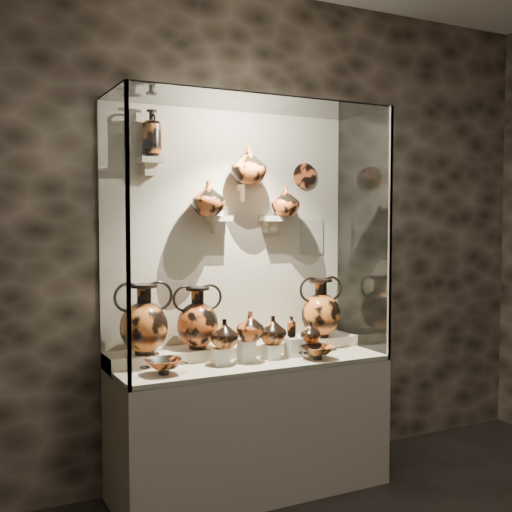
{
  "coord_description": "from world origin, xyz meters",
  "views": [
    {
      "loc": [
        -1.74,
        -1.33,
        1.7
      ],
      "look_at": [
        0.07,
        2.23,
        1.47
      ],
      "focal_mm": 45.0,
      "sensor_mm": 36.0,
      "label": 1
    }
  ],
  "objects": [
    {
      "name": "wall_back",
      "position": [
        0.0,
        2.5,
        1.6
      ],
      "size": [
        5.0,
        0.02,
        3.2
      ],
      "primitive_type": "cube",
      "color": "black",
      "rests_on": "ground"
    },
    {
      "name": "plinth",
      "position": [
        0.0,
        2.18,
        0.4
      ],
      "size": [
        1.7,
        0.6,
        0.8
      ],
      "primitive_type": "cube",
      "color": "#BDB298",
      "rests_on": "floor"
    },
    {
      "name": "front_tier",
      "position": [
        0.0,
        2.18,
        0.82
      ],
      "size": [
        1.68,
        0.58,
        0.03
      ],
      "primitive_type": "cube",
      "color": "beige",
      "rests_on": "plinth"
    },
    {
      "name": "rear_tier",
      "position": [
        0.0,
        2.35,
        0.85
      ],
      "size": [
        1.7,
        0.25,
        0.1
      ],
      "primitive_type": "cube",
      "color": "beige",
      "rests_on": "plinth"
    },
    {
      "name": "back_panel",
      "position": [
        0.0,
        2.5,
        1.6
      ],
      "size": [
        1.7,
        0.03,
        1.6
      ],
      "primitive_type": "cube",
      "color": "#BDB298",
      "rests_on": "plinth"
    },
    {
      "name": "glass_front",
      "position": [
        0.0,
        1.88,
        1.6
      ],
      "size": [
        1.7,
        0.01,
        1.6
      ],
      "primitive_type": "cube",
      "color": "white",
      "rests_on": "plinth"
    },
    {
      "name": "glass_left",
      "position": [
        -0.85,
        2.18,
        1.6
      ],
      "size": [
        0.01,
        0.6,
        1.6
      ],
      "primitive_type": "cube",
      "color": "white",
      "rests_on": "plinth"
    },
    {
      "name": "glass_right",
      "position": [
        0.85,
        2.18,
        1.6
      ],
      "size": [
        0.01,
        0.6,
        1.6
      ],
      "primitive_type": "cube",
      "color": "white",
      "rests_on": "plinth"
    },
    {
      "name": "glass_top",
      "position": [
        0.0,
        2.18,
        2.4
      ],
      "size": [
        1.7,
        0.6,
        0.01
      ],
      "primitive_type": "cube",
      "color": "white",
      "rests_on": "back_panel"
    },
    {
      "name": "frame_post_left",
      "position": [
        -0.84,
        1.89,
        1.6
      ],
      "size": [
        0.02,
        0.02,
        1.6
      ],
      "primitive_type": "cube",
      "color": "gray",
      "rests_on": "plinth"
    },
    {
      "name": "frame_post_right",
      "position": [
        0.84,
        1.89,
        1.6
      ],
      "size": [
        0.02,
        0.02,
        1.6
      ],
      "primitive_type": "cube",
      "color": "gray",
      "rests_on": "plinth"
    },
    {
      "name": "pedestal_a",
      "position": [
        -0.22,
        2.13,
        0.88
      ],
      "size": [
        0.09,
        0.09,
        0.1
      ],
      "primitive_type": "cube",
      "color": "silver",
      "rests_on": "front_tier"
    },
    {
      "name": "pedestal_b",
      "position": [
        -0.05,
        2.13,
        0.9
      ],
      "size": [
        0.09,
        0.09,
        0.13
      ],
      "primitive_type": "cube",
      "color": "silver",
      "rests_on": "front_tier"
    },
    {
      "name": "pedestal_c",
      "position": [
        0.12,
        2.13,
        0.88
      ],
      "size": [
        0.09,
        0.09,
        0.09
      ],
      "primitive_type": "cube",
      "color": "silver",
      "rests_on": "front_tier"
    },
    {
      "name": "pedestal_d",
      "position": [
        0.28,
        2.13,
        0.89
      ],
      "size": [
        0.09,
        0.09,
        0.12
      ],
      "primitive_type": "cube",
      "color": "silver",
      "rests_on": "front_tier"
    },
    {
      "name": "pedestal_e",
      "position": [
        0.42,
        2.13,
        0.87
      ],
      "size": [
        0.09,
        0.09,
        0.08
      ],
      "primitive_type": "cube",
      "color": "silver",
      "rests_on": "front_tier"
    },
    {
      "name": "bracket_ul",
      "position": [
        -0.55,
        2.42,
        2.05
      ],
      "size": [
        0.14,
        0.12,
        0.04
      ],
      "primitive_type": "cube",
      "color": "#BDB298",
      "rests_on": "back_panel"
    },
    {
      "name": "bracket_ca",
      "position": [
        -0.1,
        2.42,
        1.7
      ],
      "size": [
        0.14,
        0.12,
        0.04
      ],
      "primitive_type": "cube",
      "color": "#BDB298",
      "rests_on": "back_panel"
    },
    {
      "name": "bracket_cb",
      "position": [
        0.1,
        2.42,
        1.9
      ],
      "size": [
        0.1,
        0.12,
        0.04
      ],
      "primitive_type": "cube",
      "color": "#BDB298",
      "rests_on": "back_panel"
    },
    {
      "name": "bracket_cc",
      "position": [
        0.28,
        2.42,
        1.7
      ],
      "size": [
        0.14,
        0.12,
        0.04
      ],
      "primitive_type": "cube",
      "color": "#BDB298",
      "rests_on": "back_panel"
    },
    {
      "name": "amphora_left",
      "position": [
        -0.63,
        2.3,
        1.11
      ],
      "size": [
        0.34,
        0.34,
        0.42
      ],
      "primitive_type": null,
      "rotation": [
        0.0,
        0.0,
        0.02
      ],
      "color": "#C06024",
      "rests_on": "rear_tier"
    },
    {
      "name": "amphora_mid",
      "position": [
        -0.29,
        2.32,
        1.09
      ],
      "size": [
        0.34,
        0.34,
        0.38
      ],
      "primitive_type": null,
      "rotation": [
        0.0,
        0.0,
        -0.12
      ],
      "color": "#C05321",
      "rests_on": "rear_tier"
    },
    {
      "name": "amphora_right",
      "position": [
        0.6,
        2.31,
        1.1
      ],
      "size": [
        0.37,
        0.37,
        0.4
      ],
      "primitive_type": null,
      "rotation": [
        0.0,
        0.0,
        -0.2
      ],
      "color": "#C06024",
      "rests_on": "rear_tier"
    },
    {
      "name": "jug_a",
      "position": [
        -0.2,
        2.12,
        1.02
      ],
      "size": [
        0.21,
        0.21,
        0.17
      ],
      "primitive_type": "imported",
      "rotation": [
        0.0,
        0.0,
        -0.33
      ],
      "color": "#C06024",
      "rests_on": "pedestal_a"
    },
    {
      "name": "jug_b",
      "position": [
        -0.03,
        2.12,
        1.05
      ],
      "size": [
        0.21,
        0.21,
        0.18
      ],
      "primitive_type": "imported",
      "rotation": [
        0.0,
        0.0,
        0.25
      ],
      "color": "#C05321",
      "rests_on": "pedestal_b"
    },
    {
      "name": "jug_c",
      "position": [
        0.14,
        2.15,
        1.01
      ],
      "size": [
        0.21,
        0.21,
        0.18
      ],
      "primitive_type": "imported",
      "rotation": [
        0.0,
        0.0,
        -0.28
      ],
      "color": "#C06024",
      "rests_on": "pedestal_c"
    },
    {
      "name": "jug_e",
      "position": [
        0.39,
        2.11,
        0.98
      ],
      "size": [
        0.17,
        0.17,
        0.13
      ],
      "primitive_type": "imported",
      "rotation": [
        0.0,
        0.0,
        -0.44
      ],
      "color": "#C06024",
      "rests_on": "pedestal_e"
    },
    {
      "name": "lekythos_small",
      "position": [
        0.27,
        2.15,
        1.03
      ],
      "size": [
        0.08,
        0.08,
        0.15
      ],
      "primitive_type": null,
      "rotation": [
        0.0,
        0.0,
        -0.17
      ],
      "color": "#C05321",
      "rests_on": "pedestal_d"
    },
    {
      "name": "kylix_left",
      "position": [
        -0.6,
        2.06,
        0.88
      ],
      "size": [
        0.33,
        0.3,
        0.11
      ],
      "primitive_type": null,
      "rotation": [
        0.0,
        0.0,
        -0.38
      ],
      "color": "#C05321",
      "rests_on": "front_tier"
    },
    {
      "name": "kylix_right",
      "position": [
        0.37,
        2.0,
        0.88
      ],
      "size": [
        0.26,
        0.23,
        0.1
      ],
      "primitive_type": null,
      "rotation": [
        0.0,
        0.0,
        0.05
      ],
      "color": "#C06024",
      "rests_on": "front_tier"
    },
    {
      "name": "lekythos_tall",
      "position": [
        -0.54,
        2.41,
        2.23
      ],
      "size": [
        0.14,
        0.14,
        0.32
      ],
      "primitive_type": null,
      "rotation": [
        0.0,
        0.0,
        -0.11
      ],
      "color": "#C06024",
      "rests_on": "bracket_ul"
    },
    {
      "name": "ovoid_vase_a",
      "position": [
        -0.19,
        2.37,
        1.83
      ],
      "size": [
        0.23,
        0.23,
        0.22
      ],
      "primitive_type": "imported",
      "rotation": [
        0.0,
        0.0,
        0.14
      ],
      "color": "#C05321",
      "rests_on": "bracket_ca"
    },
    {
      "name": "ovoid_vase_b",
      "position": [
        0.08,
        2.36,
        2.04
      ],
      "size": [
        0.29,
        0.29,
        0.24
      ],
      "primitive_type": "imported",
      "rotation": [
        0.0,
        0.0,
        0.36
      ],
      "color": "#C05321",
      "rests_on": "bracket_cb"
    },
    {
      "name": "ovoid_vase_c",
      "position": [
        0.36,
        2.38,
        1.82
      ],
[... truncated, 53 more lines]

